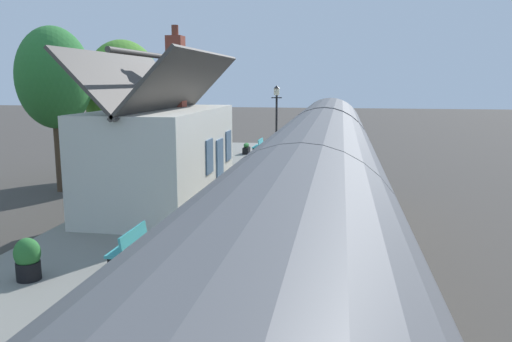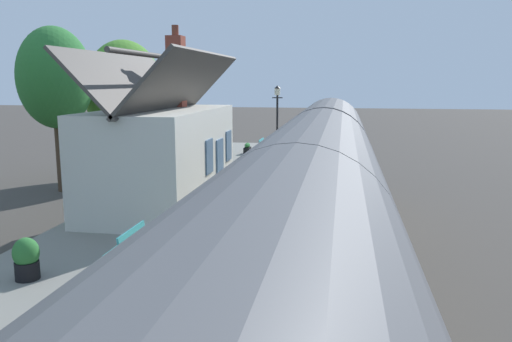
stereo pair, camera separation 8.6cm
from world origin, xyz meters
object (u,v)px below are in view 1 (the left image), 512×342
Objects in this scene: bench_mid_platform at (259,146)px; tree_distant at (124,92)px; planter_bench_right at (28,259)px; lamp_post_platform at (277,110)px; bench_by_lamp at (129,246)px; station_building at (163,153)px; train at (317,214)px; planter_under_sign at (213,147)px; tree_far_left at (54,79)px; planter_by_door at (152,261)px; planter_edge_far at (246,148)px.

bench_mid_platform is 0.20× the size of tree_distant.
planter_bench_right is 0.23× the size of lamp_post_platform.
station_building is at bearing 12.03° from bench_by_lamp.
planter_under_sign is (16.82, 6.59, -0.86)m from train.
train is 16.86× the size of bench_by_lamp.
train is at bearing -134.13° from station_building.
planter_under_sign is 9.24m from tree_far_left.
tree_distant reaches higher than bench_by_lamp.
bench_mid_platform is 1.57× the size of planter_bench_right.
bench_mid_platform reaches higher than planter_by_door.
bench_by_lamp is 2.06m from planter_bench_right.
tree_far_left is (-3.82, 1.57, 0.66)m from tree_distant.
bench_mid_platform is 1.75× the size of planter_edge_far.
tree_distant is (15.94, 4.78, 3.08)m from planter_bench_right.
planter_under_sign is at bearing 110.09° from planter_edge_far.
planter_by_door is 0.09× the size of tree_far_left.
bench_by_lamp is 0.19× the size of tree_far_left.
planter_by_door is 0.78× the size of planter_bench_right.
station_building is 8.93m from lamp_post_platform.
planter_by_door is at bearing -175.55° from planter_edge_far.
station_building reaches higher than planter_under_sign.
station_building is 5.25× the size of bench_by_lamp.
lamp_post_platform is at bearing -128.80° from planter_under_sign.
planter_by_door is (-6.24, -1.95, -1.36)m from station_building.
planter_by_door is (-0.55, -0.74, -0.09)m from bench_by_lamp.
train reaches higher than planter_under_sign.
bench_mid_platform is 11.23m from tree_far_left.
station_building is at bearing 45.87° from train.
train is 6.13m from planter_bench_right.
train is at bearing -74.93° from planter_bench_right.
tree_far_left is (11.64, 8.87, 3.80)m from planter_by_door.
train is 16.79× the size of bench_mid_platform.
station_building is 12.31m from bench_mid_platform.
bench_mid_platform is 2.59m from planter_under_sign.
bench_by_lamp is at bearing -156.24° from tree_distant.
tree_distant reaches higher than planter_under_sign.
lamp_post_platform reaches higher than planter_bench_right.
planter_by_door is 17.38m from tree_distant.
lamp_post_platform is at bearing -72.36° from tree_far_left.
planter_edge_far is at bearing -69.91° from planter_under_sign.
bench_by_lamp is 17.54m from planter_under_sign.
planter_bench_right is at bearing 176.77° from planter_edge_far.
lamp_post_platform is (8.46, -2.71, 0.94)m from station_building.
tree_distant is (-2.96, 6.59, 3.05)m from bench_mid_platform.
tree_distant is (14.36, 10.65, 2.27)m from train.
station_building reaches higher than bench_mid_platform.
planter_by_door is at bearing -162.64° from station_building.
planter_edge_far is 0.11× the size of tree_distant.
train is 26.33× the size of planter_bench_right.
bench_by_lamp is 1.86× the size of planter_under_sign.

